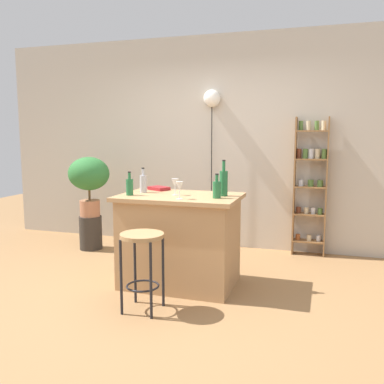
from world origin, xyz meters
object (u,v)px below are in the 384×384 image
Objects in this scene: plant_stool at (91,232)px; cookbook at (159,188)px; bar_stool at (142,252)px; wine_glass_left at (175,183)px; bottle_soda_blue at (224,182)px; pendant_globe_light at (212,100)px; bottle_sauce_amber at (217,189)px; potted_plant at (89,178)px; bottle_vinegar at (143,183)px; bottle_olive_oil at (130,186)px; spice_shelf at (310,183)px; wine_glass_center at (179,187)px.

plant_stool is 1.54m from cookbook.
wine_glass_left reaches higher than bar_stool.
bottle_soda_blue is 1.79m from pendant_globe_light.
bottle_soda_blue is 0.80m from cookbook.
bottle_sauce_amber is at bearing -99.22° from bottle_soda_blue.
potted_plant is 1.42m from bottle_vinegar.
bottle_sauce_amber is (1.97, -0.99, 0.05)m from potted_plant.
bottle_olive_oil is at bearing 124.56° from bar_stool.
bottle_vinegar is 0.73× the size of bottle_soda_blue.
spice_shelf is 1.95m from cookbook.
bottle_sauce_amber is at bearing -73.28° from pendant_globe_light.
spice_shelf is at bearing 59.66° from bar_stool.
bottle_olive_oil is 0.91× the size of bottle_vinegar.
pendant_globe_light reaches higher than bottle_soda_blue.
potted_plant reaches higher than bottle_vinegar.
bar_stool is 0.39× the size of spice_shelf.
bottle_vinegar is 0.12× the size of pendant_globe_light.
bottle_vinegar is (0.04, 0.23, 0.01)m from bottle_olive_oil.
cookbook reaches higher than bar_stool.
spice_shelf is at bearing 45.09° from bottle_olive_oil.
pendant_globe_light reaches higher than wine_glass_left.
wine_glass_center is at bearing -34.71° from potted_plant.
bottle_olive_oil is 0.11× the size of pendant_globe_light.
cookbook reaches higher than plant_stool.
bottle_olive_oil is 0.67× the size of bottle_soda_blue.
bottle_sauce_amber is at bearing 5.05° from bottle_olive_oil.
plant_stool is 1.89× the size of bottle_sauce_amber.
bottle_sauce_amber is 0.45m from wine_glass_left.
spice_shelf is at bearing -1.78° from pendant_globe_light.
potted_plant is at bearing -167.76° from spice_shelf.
bar_stool is at bearing -55.44° from bottle_olive_oil.
wine_glass_center is (1.65, -1.14, 0.81)m from plant_stool.
cookbook is at bearing -141.80° from spice_shelf.
wine_glass_center is (-0.34, -0.32, -0.02)m from bottle_soda_blue.
bar_stool is 2.58m from spice_shelf.
potted_plant is (0.00, 0.00, 0.73)m from plant_stool.
bottle_vinegar is at bearing 78.79° from bottle_olive_oil.
plant_stool is 0.73m from potted_plant.
wine_glass_center is at bearing -153.13° from bottle_sauce_amber.
bar_stool is 2.64× the size of bottle_vinegar.
wine_glass_left is 0.08× the size of pendant_globe_light.
bottle_vinegar is 1.23× the size of cookbook.
cookbook is (-0.74, 0.38, -0.07)m from bottle_sauce_amber.
bottle_sauce_amber is (-0.79, -1.58, 0.09)m from spice_shelf.
potted_plant is at bearing 145.29° from wine_glass_center.
bottle_soda_blue is at bearing 43.37° from wine_glass_center.
bar_stool is at bearing -90.16° from pendant_globe_light.
wine_glass_left is (0.38, -0.08, 0.02)m from bottle_vinegar.
bottle_olive_oil is 1.12× the size of cookbook.
bottle_sauce_amber reaches higher than wine_glass_center.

